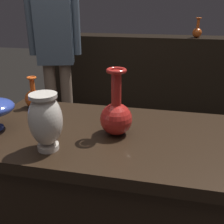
# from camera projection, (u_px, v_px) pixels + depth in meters

# --- Properties ---
(display_plinth) EXTENTS (1.20, 0.64, 0.80)m
(display_plinth) POSITION_uv_depth(u_px,v_px,m) (108.00, 202.00, 1.31)
(display_plinth) COLOR black
(display_plinth) RESTS_ON ground_plane
(back_display_shelf) EXTENTS (2.60, 0.40, 0.99)m
(back_display_shelf) POSITION_uv_depth(u_px,v_px,m) (148.00, 77.00, 3.27)
(back_display_shelf) COLOR black
(back_display_shelf) RESTS_ON ground_plane
(vase_centerpiece) EXTENTS (0.14, 0.14, 0.29)m
(vase_centerpiece) POSITION_uv_depth(u_px,v_px,m) (116.00, 115.00, 1.11)
(vase_centerpiece) COLOR red
(vase_centerpiece) RESTS_ON display_plinth
(vase_left_accent) EXTENTS (0.10, 0.10, 0.17)m
(vase_left_accent) POSITION_uv_depth(u_px,v_px,m) (34.00, 98.00, 1.43)
(vase_left_accent) COLOR #E55B1E
(vase_left_accent) RESTS_ON display_plinth
(vase_right_accent) EXTENTS (0.13, 0.13, 0.23)m
(vase_right_accent) POSITION_uv_depth(u_px,v_px,m) (46.00, 120.00, 0.98)
(vase_right_accent) COLOR silver
(vase_right_accent) RESTS_ON display_plinth
(shelf_vase_right) EXTENTS (0.10, 0.10, 0.21)m
(shelf_vase_right) POSITION_uv_depth(u_px,v_px,m) (197.00, 31.00, 2.89)
(shelf_vase_right) COLOR #E55B1E
(shelf_vase_right) RESTS_ON back_display_shelf
(visitor_near_left) EXTENTS (0.45, 0.26, 1.66)m
(visitor_near_left) POSITION_uv_depth(u_px,v_px,m) (55.00, 46.00, 2.37)
(visitor_near_left) COLOR #846B56
(visitor_near_left) RESTS_ON ground_plane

